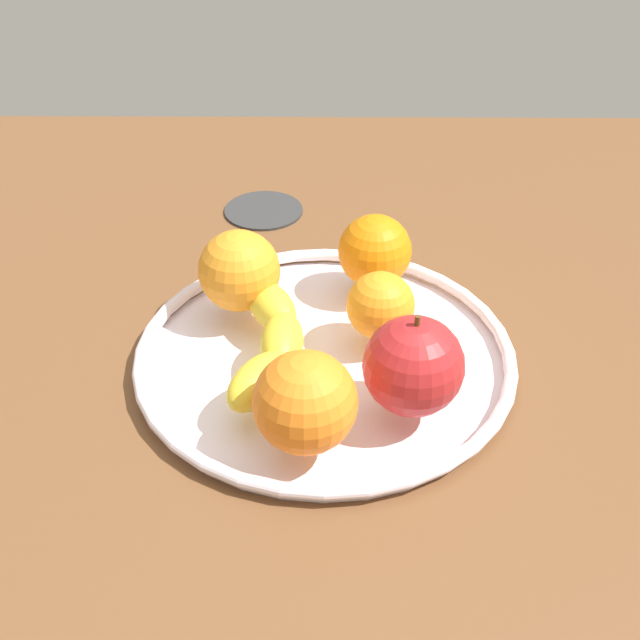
{
  "coord_description": "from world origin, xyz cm",
  "views": [
    {
      "loc": [
        -56.91,
        -0.44,
        47.26
      ],
      "look_at": [
        0.0,
        0.0,
        4.8
      ],
      "focal_mm": 46.26,
      "sensor_mm": 36.0,
      "label": 1
    }
  ],
  "objects_px": {
    "banana": "(265,339)",
    "orange_back_left": "(376,305)",
    "orange_back_right": "(299,402)",
    "orange_front_right": "(370,251)",
    "orange_center": "(234,271)",
    "fruit_bowl": "(320,355)",
    "ambient_coaster": "(260,209)",
    "apple": "(408,366)"
  },
  "relations": [
    {
      "from": "banana",
      "to": "orange_front_right",
      "type": "relative_size",
      "value": 2.63
    },
    {
      "from": "orange_center",
      "to": "orange_back_left",
      "type": "xyz_separation_m",
      "value": [
        -0.04,
        -0.13,
        -0.01
      ]
    },
    {
      "from": "orange_center",
      "to": "ambient_coaster",
      "type": "bearing_deg",
      "value": -1.88
    },
    {
      "from": "orange_back_left",
      "to": "fruit_bowl",
      "type": "bearing_deg",
      "value": 113.49
    },
    {
      "from": "banana",
      "to": "apple",
      "type": "xyz_separation_m",
      "value": [
        -0.06,
        -0.12,
        0.02
      ]
    },
    {
      "from": "ambient_coaster",
      "to": "fruit_bowl",
      "type": "bearing_deg",
      "value": -165.29
    },
    {
      "from": "orange_front_right",
      "to": "orange_back_right",
      "type": "bearing_deg",
      "value": 164.2
    },
    {
      "from": "orange_front_right",
      "to": "orange_back_left",
      "type": "relative_size",
      "value": 1.16
    },
    {
      "from": "fruit_bowl",
      "to": "apple",
      "type": "height_order",
      "value": "apple"
    },
    {
      "from": "orange_back_right",
      "to": "fruit_bowl",
      "type": "bearing_deg",
      "value": -7.21
    },
    {
      "from": "orange_front_right",
      "to": "ambient_coaster",
      "type": "relative_size",
      "value": 0.78
    },
    {
      "from": "fruit_bowl",
      "to": "orange_back_right",
      "type": "height_order",
      "value": "orange_back_right"
    },
    {
      "from": "orange_back_right",
      "to": "orange_back_left",
      "type": "xyz_separation_m",
      "value": [
        0.14,
        -0.06,
        -0.01
      ]
    },
    {
      "from": "ambient_coaster",
      "to": "orange_center",
      "type": "bearing_deg",
      "value": 178.12
    },
    {
      "from": "apple",
      "to": "banana",
      "type": "bearing_deg",
      "value": 62.22
    },
    {
      "from": "orange_front_right",
      "to": "orange_back_left",
      "type": "height_order",
      "value": "orange_front_right"
    },
    {
      "from": "banana",
      "to": "apple",
      "type": "relative_size",
      "value": 2.1
    },
    {
      "from": "fruit_bowl",
      "to": "banana",
      "type": "xyz_separation_m",
      "value": [
        -0.01,
        0.05,
        0.03
      ]
    },
    {
      "from": "banana",
      "to": "orange_back_left",
      "type": "bearing_deg",
      "value": -68.23
    },
    {
      "from": "orange_back_left",
      "to": "ambient_coaster",
      "type": "height_order",
      "value": "orange_back_left"
    },
    {
      "from": "orange_back_right",
      "to": "ambient_coaster",
      "type": "relative_size",
      "value": 0.87
    },
    {
      "from": "orange_back_left",
      "to": "orange_front_right",
      "type": "bearing_deg",
      "value": 0.97
    },
    {
      "from": "fruit_bowl",
      "to": "orange_back_right",
      "type": "bearing_deg",
      "value": 172.79
    },
    {
      "from": "banana",
      "to": "orange_back_left",
      "type": "distance_m",
      "value": 0.1
    },
    {
      "from": "fruit_bowl",
      "to": "apple",
      "type": "xyz_separation_m",
      "value": [
        -0.07,
        -0.07,
        0.05
      ]
    },
    {
      "from": "orange_back_right",
      "to": "orange_back_left",
      "type": "bearing_deg",
      "value": -24.9
    },
    {
      "from": "banana",
      "to": "orange_back_right",
      "type": "xyz_separation_m",
      "value": [
        -0.1,
        -0.03,
        0.02
      ]
    },
    {
      "from": "fruit_bowl",
      "to": "banana",
      "type": "height_order",
      "value": "banana"
    },
    {
      "from": "orange_back_left",
      "to": "ambient_coaster",
      "type": "distance_m",
      "value": 0.29
    },
    {
      "from": "banana",
      "to": "ambient_coaster",
      "type": "distance_m",
      "value": 0.29
    },
    {
      "from": "orange_center",
      "to": "orange_back_right",
      "type": "distance_m",
      "value": 0.19
    },
    {
      "from": "apple",
      "to": "orange_back_right",
      "type": "relative_size",
      "value": 1.12
    },
    {
      "from": "orange_back_right",
      "to": "apple",
      "type": "bearing_deg",
      "value": -63.49
    },
    {
      "from": "orange_back_left",
      "to": "ambient_coaster",
      "type": "xyz_separation_m",
      "value": [
        0.25,
        0.12,
        -0.05
      ]
    },
    {
      "from": "orange_center",
      "to": "orange_back_right",
      "type": "height_order",
      "value": "orange_back_right"
    },
    {
      "from": "banana",
      "to": "orange_front_right",
      "type": "distance_m",
      "value": 0.15
    },
    {
      "from": "banana",
      "to": "orange_back_left",
      "type": "xyz_separation_m",
      "value": [
        0.03,
        -0.1,
        0.01
      ]
    },
    {
      "from": "orange_front_right",
      "to": "ambient_coaster",
      "type": "height_order",
      "value": "orange_front_right"
    },
    {
      "from": "fruit_bowl",
      "to": "ambient_coaster",
      "type": "xyz_separation_m",
      "value": [
        0.28,
        0.07,
        -0.01
      ]
    },
    {
      "from": "orange_front_right",
      "to": "orange_center",
      "type": "bearing_deg",
      "value": 107.26
    },
    {
      "from": "orange_front_right",
      "to": "orange_back_right",
      "type": "xyz_separation_m",
      "value": [
        -0.22,
        0.06,
        0.0
      ]
    },
    {
      "from": "apple",
      "to": "ambient_coaster",
      "type": "bearing_deg",
      "value": 22.08
    }
  ]
}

